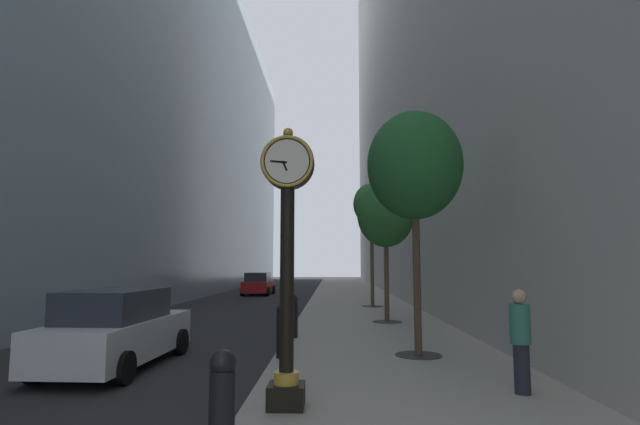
% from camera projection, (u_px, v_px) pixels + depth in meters
% --- Properties ---
extents(ground_plane, '(110.00, 110.00, 0.00)m').
position_uv_depth(ground_plane, '(309.00, 303.00, 28.54)').
color(ground_plane, '#262628').
rests_on(ground_plane, ground).
extents(sidewalk_right, '(5.54, 80.00, 0.14)m').
position_uv_depth(sidewalk_right, '(354.00, 298.00, 31.46)').
color(sidewalk_right, '#9E998E').
rests_on(sidewalk_right, ground).
extents(building_block_left, '(9.00, 80.00, 28.30)m').
position_uv_depth(building_block_left, '(139.00, 92.00, 33.34)').
color(building_block_left, '#93A8B7').
rests_on(building_block_left, ground).
extents(street_clock, '(0.84, 0.55, 4.32)m').
position_uv_depth(street_clock, '(287.00, 250.00, 7.46)').
color(street_clock, black).
rests_on(street_clock, sidewalk_right).
extents(bollard_nearest, '(0.29, 0.29, 1.25)m').
position_uv_depth(bollard_nearest, '(222.00, 407.00, 5.05)').
color(bollard_nearest, black).
rests_on(bollard_nearest, sidewalk_right).
extents(bollard_third, '(0.29, 0.29, 1.25)m').
position_uv_depth(bollard_third, '(282.00, 329.00, 11.12)').
color(bollard_third, black).
rests_on(bollard_third, sidewalk_right).
extents(bollard_fourth, '(0.29, 0.29, 1.25)m').
position_uv_depth(bollard_fourth, '(293.00, 315.00, 14.16)').
color(bollard_fourth, black).
rests_on(bollard_fourth, sidewalk_right).
extents(street_tree_near, '(2.33, 2.33, 5.91)m').
position_uv_depth(street_tree_near, '(415.00, 166.00, 11.82)').
color(street_tree_near, '#333335').
rests_on(street_tree_near, sidewalk_right).
extents(street_tree_mid_near, '(2.17, 2.17, 5.28)m').
position_uv_depth(street_tree_mid_near, '(386.00, 215.00, 18.29)').
color(street_tree_mid_near, '#333335').
rests_on(street_tree_mid_near, sidewalk_right).
extents(street_tree_mid_far, '(1.89, 1.89, 6.34)m').
position_uv_depth(street_tree_mid_far, '(371.00, 205.00, 24.94)').
color(street_tree_mid_far, '#333335').
rests_on(street_tree_mid_far, sidewalk_right).
extents(pedestrian_walking, '(0.47, 0.47, 1.73)m').
position_uv_depth(pedestrian_walking, '(521.00, 338.00, 8.08)').
color(pedestrian_walking, '#23232D').
rests_on(pedestrian_walking, sidewalk_right).
extents(car_white_near, '(2.11, 4.60, 1.72)m').
position_uv_depth(car_white_near, '(118.00, 330.00, 10.73)').
color(car_white_near, silver).
rests_on(car_white_near, ground).
extents(car_red_mid, '(2.12, 4.23, 1.65)m').
position_uv_depth(car_red_mid, '(258.00, 284.00, 35.74)').
color(car_red_mid, '#AD191E').
rests_on(car_red_mid, ground).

